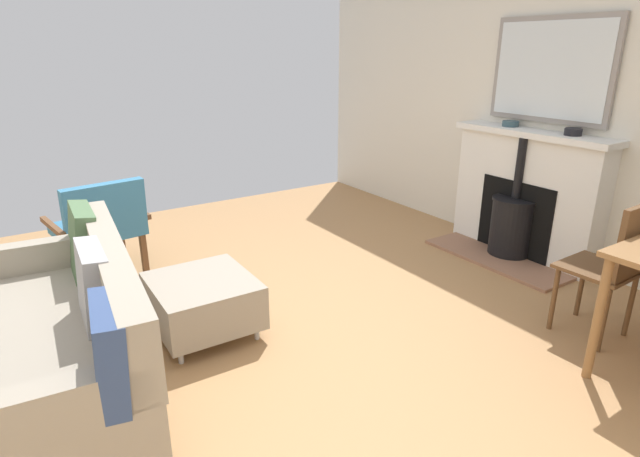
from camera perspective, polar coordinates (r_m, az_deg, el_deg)
ground_plane at (r=3.35m, az=-9.91°, el=-12.08°), size 5.86×5.81×0.01m
wall_left at (r=4.81m, az=23.79°, el=13.75°), size 0.12×5.81×2.76m
fireplace at (r=4.73m, az=21.75°, el=2.85°), size 0.66×1.41×1.10m
mirror_over_mantel at (r=4.68m, az=24.45°, el=15.86°), size 0.04×1.07×0.83m
mantel_bowl_near at (r=4.78m, az=20.57°, el=10.98°), size 0.14×0.14×0.05m
mantel_bowl_far at (r=4.47m, az=26.51°, el=9.72°), size 0.13×0.13×0.06m
sofa at (r=2.89m, az=-27.05°, el=-11.15°), size 0.98×1.77×0.86m
ottoman at (r=3.34m, az=-12.96°, el=-7.84°), size 0.62×0.66×0.37m
armchair_accent at (r=4.32m, az=-23.37°, el=0.63°), size 0.75×0.66×0.80m
dining_chair_near_fireplace at (r=3.54m, az=30.15°, el=-3.18°), size 0.41×0.41×0.90m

